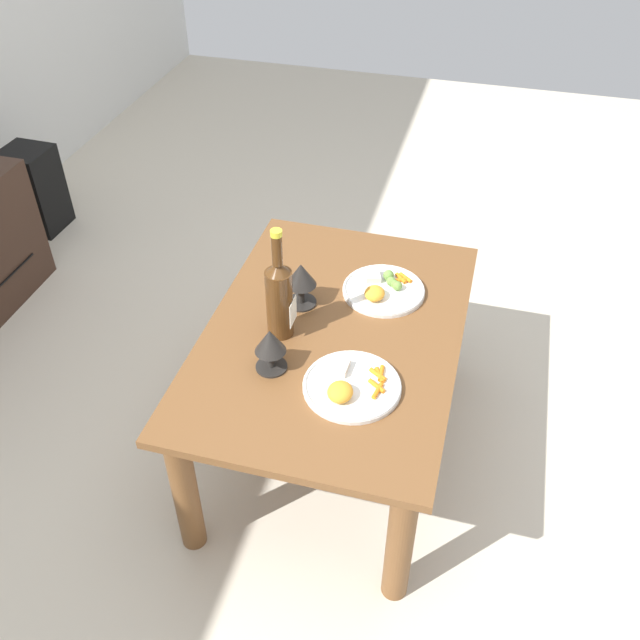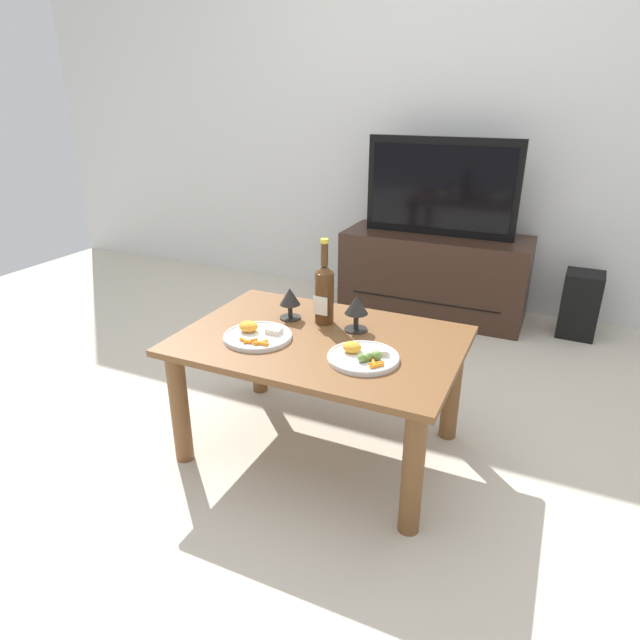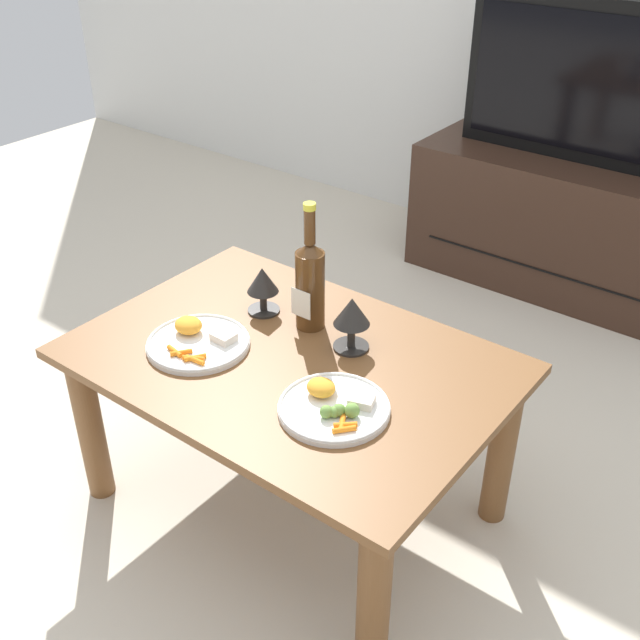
{
  "view_description": "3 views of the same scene",
  "coord_description": "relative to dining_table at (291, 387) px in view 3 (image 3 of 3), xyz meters",
  "views": [
    {
      "loc": [
        -1.45,
        -0.35,
        1.78
      ],
      "look_at": [
        -0.05,
        0.03,
        0.56
      ],
      "focal_mm": 39.31,
      "sensor_mm": 36.0,
      "label": 1
    },
    {
      "loc": [
        0.76,
        -1.66,
        1.32
      ],
      "look_at": [
        -0.01,
        0.02,
        0.55
      ],
      "focal_mm": 30.34,
      "sensor_mm": 36.0,
      "label": 2
    },
    {
      "loc": [
        0.99,
        -1.17,
        1.55
      ],
      "look_at": [
        0.03,
        0.08,
        0.56
      ],
      "focal_mm": 43.19,
      "sensor_mm": 36.0,
      "label": 3
    }
  ],
  "objects": [
    {
      "name": "dinner_plate_left",
      "position": [
        -0.21,
        -0.1,
        0.1
      ],
      "size": [
        0.26,
        0.26,
        0.05
      ],
      "color": "white",
      "rests_on": "dining_table"
    },
    {
      "name": "tv_stand",
      "position": [
        0.05,
        1.61,
        -0.13
      ],
      "size": [
        1.13,
        0.45,
        0.52
      ],
      "color": "#382319",
      "rests_on": "ground_plane"
    },
    {
      "name": "wine_bottle",
      "position": [
        -0.05,
        0.14,
        0.22
      ],
      "size": [
        0.07,
        0.08,
        0.34
      ],
      "color": "#4C2D14",
      "rests_on": "dining_table"
    },
    {
      "name": "dining_table",
      "position": [
        0.0,
        0.0,
        0.0
      ],
      "size": [
        1.03,
        0.71,
        0.49
      ],
      "color": "brown",
      "rests_on": "ground_plane"
    },
    {
      "name": "goblet_left",
      "position": [
        -0.19,
        0.12,
        0.18
      ],
      "size": [
        0.08,
        0.08,
        0.13
      ],
      "color": "black",
      "rests_on": "dining_table"
    },
    {
      "name": "ground_plane",
      "position": [
        0.0,
        0.0,
        -0.39
      ],
      "size": [
        6.4,
        6.4,
        0.0
      ],
      "primitive_type": "plane",
      "color": "beige"
    },
    {
      "name": "dinner_plate_right",
      "position": [
        0.21,
        -0.1,
        0.11
      ],
      "size": [
        0.25,
        0.25,
        0.05
      ],
      "color": "white",
      "rests_on": "dining_table"
    },
    {
      "name": "goblet_right",
      "position": [
        0.09,
        0.12,
        0.19
      ],
      "size": [
        0.09,
        0.09,
        0.14
      ],
      "color": "black",
      "rests_on": "dining_table"
    },
    {
      "name": "tv_screen",
      "position": [
        0.05,
        1.61,
        0.42
      ],
      "size": [
        0.91,
        0.05,
        0.57
      ],
      "color": "black",
      "rests_on": "tv_stand"
    }
  ]
}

